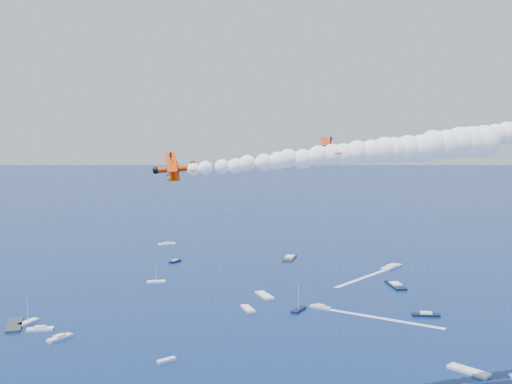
# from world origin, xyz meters

# --- Properties ---
(biplane_lead) EXTENTS (10.99, 11.80, 7.91)m
(biplane_lead) POSITION_xyz_m (16.56, 18.59, 55.91)
(biplane_lead) COLOR #FF2805
(biplane_trail) EXTENTS (11.17, 12.40, 8.49)m
(biplane_trail) POSITION_xyz_m (-9.54, 3.59, 53.03)
(biplane_trail) COLOR red
(smoke_trail_lead) EXTENTS (65.91, 60.63, 11.15)m
(smoke_trail_lead) POSITION_xyz_m (43.19, 35.61, 58.33)
(smoke_trail_lead) COLOR white
(smoke_trail_trail) EXTENTS (65.61, 52.93, 11.15)m
(smoke_trail_trail) POSITION_xyz_m (18.97, 17.22, 55.45)
(smoke_trail_trail) COLOR white
(spectator_boats) EXTENTS (203.58, 165.12, 0.70)m
(spectator_boats) POSITION_xyz_m (-5.33, 107.44, 0.35)
(spectator_boats) COLOR silver
(spectator_boats) RESTS_ON ground
(boat_wakes) EXTENTS (40.50, 74.25, 0.04)m
(boat_wakes) POSITION_xyz_m (15.23, 119.86, 0.03)
(boat_wakes) COLOR white
(boat_wakes) RESTS_ON ground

